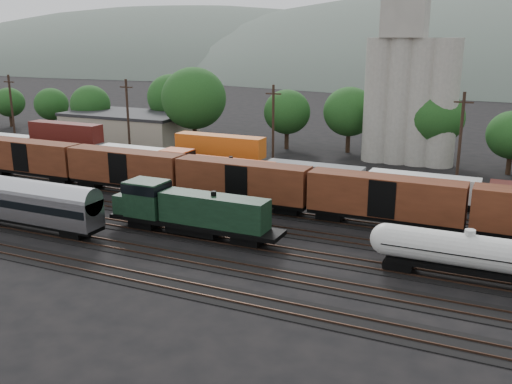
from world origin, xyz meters
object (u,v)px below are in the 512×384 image
at_px(orange_locomotive, 209,171).
at_px(grain_silo, 410,86).
at_px(passenger_coach, 9,198).
at_px(green_locomotive, 185,209).
at_px(tank_car_a, 468,253).

bearing_deg(orange_locomotive, grain_silo, 54.41).
bearing_deg(passenger_coach, orange_locomotive, 61.01).
relative_size(green_locomotive, passenger_coach, 0.82).
distance_m(orange_locomotive, grain_silo, 33.14).
distance_m(green_locomotive, tank_car_a, 24.98).
bearing_deg(tank_car_a, orange_locomotive, 154.11).
xyz_separation_m(green_locomotive, grain_silo, (12.68, 41.00, 8.64)).
distance_m(tank_car_a, orange_locomotive, 34.35).
bearing_deg(grain_silo, tank_car_a, -73.30).
xyz_separation_m(green_locomotive, tank_car_a, (24.98, 0.00, -0.26)).
bearing_deg(tank_car_a, grain_silo, 106.70).
relative_size(green_locomotive, orange_locomotive, 0.98).
height_order(passenger_coach, orange_locomotive, passenger_coach).
height_order(tank_car_a, grain_silo, grain_silo).
bearing_deg(grain_silo, green_locomotive, -107.18).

